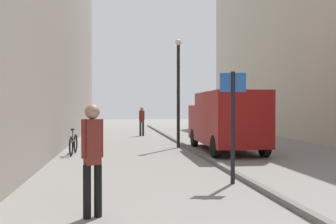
{
  "coord_description": "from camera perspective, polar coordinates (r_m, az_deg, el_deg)",
  "views": [
    {
      "loc": [
        -1.48,
        -2.45,
        1.78
      ],
      "look_at": [
        1.0,
        14.72,
        1.55
      ],
      "focal_mm": 39.25,
      "sensor_mm": 36.0,
      "label": 1
    }
  ],
  "objects": [
    {
      "name": "cafe_chair_near_window",
      "position": [
        17.26,
        -11.82,
        -3.35
      ],
      "size": [
        0.59,
        0.59,
        0.94
      ],
      "rotation": [
        0.0,
        0.0,
        4.25
      ],
      "color": "black",
      "rests_on": "ground_plane"
    },
    {
      "name": "pedestrian_mid_block",
      "position": [
        6.04,
        -11.65,
        -6.15
      ],
      "size": [
        0.34,
        0.28,
        1.82
      ],
      "rotation": [
        0.0,
        0.0,
        3.53
      ],
      "color": "black",
      "rests_on": "ground_plane"
    },
    {
      "name": "bicycle_leaning",
      "position": [
        14.29,
        -14.47,
        -4.88
      ],
      "size": [
        0.14,
        1.77,
        0.98
      ],
      "rotation": [
        0.0,
        0.0,
        -0.04
      ],
      "color": "black",
      "rests_on": "ground_plane"
    },
    {
      "name": "delivery_van",
      "position": [
        15.0,
        8.91,
        -1.18
      ],
      "size": [
        2.09,
        5.48,
        2.37
      ],
      "rotation": [
        0.0,
        0.0,
        -0.02
      ],
      "color": "maroon",
      "rests_on": "ground_plane"
    },
    {
      "name": "building_facade_left",
      "position": [
        15.35,
        -21.02,
        15.78
      ],
      "size": [
        2.3,
        40.0,
        11.54
      ],
      "primitive_type": "cube",
      "color": "gray",
      "rests_on": "ground_plane"
    },
    {
      "name": "kerb_strip",
      "position": [
        14.87,
        3.75,
        -5.88
      ],
      "size": [
        0.16,
        40.0,
        0.12
      ],
      "primitive_type": "cube",
      "color": "#615F5B",
      "rests_on": "ground_plane"
    },
    {
      "name": "pedestrian_main_foreground",
      "position": [
        22.7,
        -4.09,
        -1.11
      ],
      "size": [
        0.35,
        0.26,
        1.8
      ],
      "rotation": [
        0.0,
        0.0,
        0.31
      ],
      "color": "black",
      "rests_on": "ground_plane"
    },
    {
      "name": "ground_plane",
      "position": [
        14.64,
        -2.35,
        -6.22
      ],
      "size": [
        80.0,
        80.0,
        0.0
      ],
      "primitive_type": "plane",
      "color": "gray"
    },
    {
      "name": "street_sign_post",
      "position": [
        8.63,
        10.03,
        -0.79
      ],
      "size": [
        0.59,
        0.17,
        2.6
      ],
      "rotation": [
        0.0,
        0.0,
        2.91
      ],
      "color": "black",
      "rests_on": "ground_plane"
    },
    {
      "name": "lamp_post",
      "position": [
        16.13,
        1.61,
        4.11
      ],
      "size": [
        0.28,
        0.28,
        4.76
      ],
      "color": "black",
      "rests_on": "ground_plane"
    }
  ]
}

